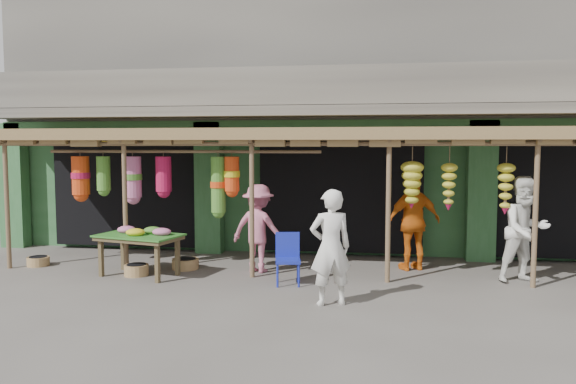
# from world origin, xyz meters

# --- Properties ---
(ground) EXTENTS (80.00, 80.00, 0.00)m
(ground) POSITION_xyz_m (0.00, 0.00, 0.00)
(ground) COLOR #514C47
(ground) RESTS_ON ground
(building) EXTENTS (16.40, 6.80, 7.00)m
(building) POSITION_xyz_m (-0.00, 4.87, 3.37)
(building) COLOR gray
(building) RESTS_ON ground
(awning) EXTENTS (14.00, 2.70, 2.79)m
(awning) POSITION_xyz_m (-0.16, 0.80, 2.57)
(awning) COLOR brown
(awning) RESTS_ON ground
(flower_table) EXTENTS (1.71, 1.25, 0.92)m
(flower_table) POSITION_xyz_m (-3.61, -0.40, 0.75)
(flower_table) COLOR brown
(flower_table) RESTS_ON ground
(blue_chair) EXTENTS (0.51, 0.51, 0.91)m
(blue_chair) POSITION_xyz_m (-0.77, -0.58, 0.51)
(blue_chair) COLOR #1825A1
(blue_chair) RESTS_ON ground
(basket_left) EXTENTS (0.55, 0.55, 0.18)m
(basket_left) POSITION_xyz_m (-6.07, 0.11, 0.09)
(basket_left) COLOR brown
(basket_left) RESTS_ON ground
(basket_mid) EXTENTS (0.61, 0.61, 0.21)m
(basket_mid) POSITION_xyz_m (-2.98, 0.29, 0.10)
(basket_mid) COLOR olive
(basket_mid) RESTS_ON ground
(basket_right) EXTENTS (0.57, 0.57, 0.21)m
(basket_right) POSITION_xyz_m (-3.71, -0.40, 0.10)
(basket_right) COLOR #A7884D
(basket_right) RESTS_ON ground
(person_front) EXTENTS (0.77, 0.64, 1.80)m
(person_front) POSITION_xyz_m (0.09, -1.80, 0.90)
(person_front) COLOR white
(person_front) RESTS_ON ground
(person_right) EXTENTS (1.12, 0.99, 1.92)m
(person_right) POSITION_xyz_m (3.44, 0.17, 0.96)
(person_right) COLOR white
(person_right) RESTS_ON ground
(person_vendor) EXTENTS (1.23, 0.90, 1.93)m
(person_vendor) POSITION_xyz_m (1.52, 0.91, 0.97)
(person_vendor) COLOR orange
(person_vendor) RESTS_ON ground
(person_shopper) EXTENTS (1.23, 0.89, 1.72)m
(person_shopper) POSITION_xyz_m (-1.48, 0.28, 0.86)
(person_shopper) COLOR #CB6B86
(person_shopper) RESTS_ON ground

